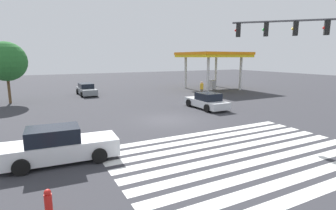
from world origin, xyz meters
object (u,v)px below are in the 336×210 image
Objects in this scene: car_0 at (86,90)px; car_1 at (207,101)px; traffic_signal_mast at (314,44)px; car_2 at (59,146)px; pedestrian at (202,88)px; tree_corner_a at (6,61)px; fire_hydrant at (48,203)px.

car_0 is 15.99m from car_1.
traffic_signal_mast is 1.41× the size of car_2.
pedestrian is at bearing 41.71° from car_2.
tree_corner_a is 23.13m from fire_hydrant.
tree_corner_a is at bearing -73.77° from car_0.
traffic_signal_mast is at bearing -49.47° from tree_corner_a.
car_1 is (8.00, -13.85, -0.02)m from car_0.
tree_corner_a is at bearing 95.53° from fire_hydrant.
traffic_signal_mast is 1.48× the size of car_1.
traffic_signal_mast reaches higher than tree_corner_a.
car_1 is 17.80m from fire_hydrant.
fire_hydrant is at bearing 129.66° from car_1.
car_2 is at bearing -5.48° from pedestrian.
traffic_signal_mast reaches higher than car_0.
car_1 is at bearing -35.59° from tree_corner_a.
car_0 is 25.79m from fire_hydrant.
pedestrian is 0.29× the size of tree_corner_a.
car_2 is at bearing -81.04° from tree_corner_a.
traffic_signal_mast reaches higher than fire_hydrant.
traffic_signal_mast is at bearing 21.78° from car_0.
car_1 is 0.77× the size of tree_corner_a.
car_0 is at bearing -76.67° from pedestrian.
tree_corner_a reaches higher than car_2.
pedestrian reaches higher than car_2.
traffic_signal_mast is at bearing -170.87° from car_1.
tree_corner_a is at bearing 102.49° from car_2.
car_2 is at bearing 37.81° from traffic_signal_mast.
pedestrian is (3.77, 6.20, 0.35)m from car_1.
car_1 is 19.95m from tree_corner_a.
fire_hydrant is at bearing 54.15° from traffic_signal_mast.
tree_corner_a is (-7.96, -2.42, 3.50)m from car_0.
fire_hydrant is (2.20, -22.72, -3.75)m from tree_corner_a.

